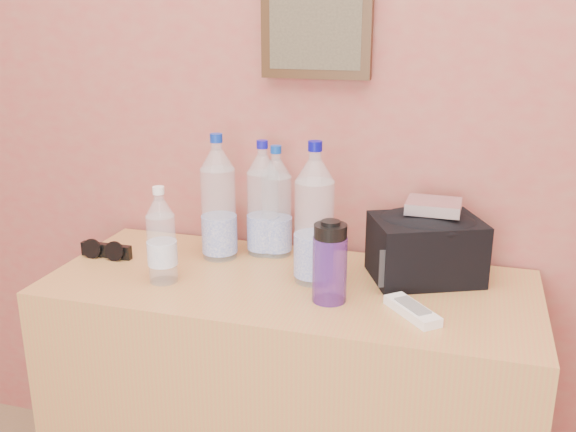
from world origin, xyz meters
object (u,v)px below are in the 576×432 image
object	(u,v)px
dresser	(289,412)
nalgene_bottle	(330,262)
pet_large_d	(314,221)
toiletry_bag	(426,245)
ac_remote	(412,311)
sunglasses	(106,251)
pet_large_a	(218,204)
foil_packet	(434,206)
pet_large_c	(263,205)
pet_large_b	(276,207)
pet_small	(162,241)

from	to	relation	value
dresser	nalgene_bottle	xyz separation A→B (m)	(0.12, -0.08, 0.49)
pet_large_d	toiletry_bag	world-z (taller)	pet_large_d
ac_remote	toiletry_bag	bearing A→B (deg)	137.07
ac_remote	toiletry_bag	distance (m)	0.24
toiletry_bag	sunglasses	bearing A→B (deg)	162.35
pet_large_a	ac_remote	size ratio (longest dim) A/B	2.20
ac_remote	foil_packet	world-z (taller)	foil_packet
dresser	ac_remote	world-z (taller)	ac_remote
pet_large_d	nalgene_bottle	bearing A→B (deg)	-58.35
pet_large_c	foil_packet	distance (m)	0.48
ac_remote	foil_packet	size ratio (longest dim) A/B	1.20
nalgene_bottle	dresser	bearing A→B (deg)	146.71
dresser	pet_large_c	xyz separation A→B (m)	(-0.13, 0.18, 0.54)
dresser	ac_remote	distance (m)	0.53
pet_large_a	pet_large_d	world-z (taller)	pet_large_d
pet_large_d	sunglasses	bearing A→B (deg)	-179.57
pet_large_c	foil_packet	world-z (taller)	pet_large_c
pet_large_b	foil_packet	distance (m)	0.44
pet_large_b	pet_large_d	world-z (taller)	pet_large_d
dresser	pet_large_b	bearing A→B (deg)	116.41
dresser	ac_remote	bearing A→B (deg)	-17.91
pet_large_c	ac_remote	bearing A→B (deg)	-32.04
pet_small	sunglasses	world-z (taller)	pet_small
foil_packet	toiletry_bag	bearing A→B (deg)	-168.28
pet_large_c	toiletry_bag	xyz separation A→B (m)	(0.46, -0.06, -0.05)
pet_small	pet_large_c	bearing A→B (deg)	55.73
pet_large_a	nalgene_bottle	bearing A→B (deg)	-28.48
pet_large_a	pet_large_c	xyz separation A→B (m)	(0.11, 0.06, -0.01)
pet_large_a	pet_large_b	bearing A→B (deg)	25.05
pet_small	nalgene_bottle	xyz separation A→B (m)	(0.44, 0.01, -0.01)
nalgene_bottle	ac_remote	world-z (taller)	nalgene_bottle
dresser	foil_packet	size ratio (longest dim) A/B	9.34
pet_large_b	foil_packet	xyz separation A→B (m)	(0.44, -0.06, 0.06)
sunglasses	foil_packet	bearing A→B (deg)	6.96
pet_large_c	nalgene_bottle	distance (m)	0.37
pet_large_c	toiletry_bag	world-z (taller)	pet_large_c
pet_large_b	ac_remote	distance (m)	0.52
pet_large_c	nalgene_bottle	size ratio (longest dim) A/B	1.63
pet_small	ac_remote	xyz separation A→B (m)	(0.64, -0.02, -0.10)
pet_large_d	sunglasses	xyz separation A→B (m)	(-0.60, -0.00, -0.14)
ac_remote	foil_packet	bearing A→B (deg)	133.96
nalgene_bottle	sunglasses	distance (m)	0.68
pet_small	ac_remote	distance (m)	0.64
pet_large_c	pet_large_d	world-z (taller)	pet_large_d
pet_large_d	toiletry_bag	xyz separation A→B (m)	(0.27, 0.10, -0.07)
nalgene_bottle	foil_packet	distance (m)	0.32
ac_remote	pet_small	bearing A→B (deg)	-132.87
pet_large_a	nalgene_bottle	size ratio (longest dim) A/B	1.75
pet_large_a	pet_small	world-z (taller)	pet_large_a
dresser	pet_large_a	bearing A→B (deg)	154.24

